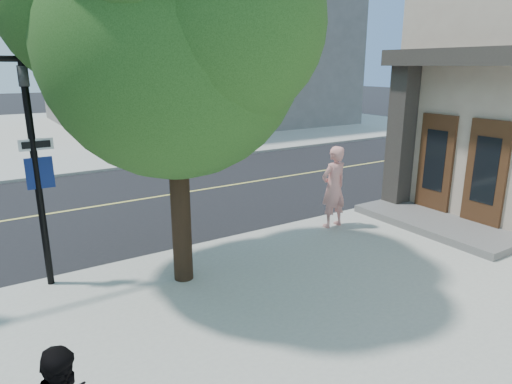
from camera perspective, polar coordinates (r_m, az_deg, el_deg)
ground at (r=9.65m, az=-28.02°, el=-10.92°), size 140.00×140.00×0.00m
sidewalk_ne at (r=33.51m, az=-8.08°, el=8.72°), size 29.00×25.00×0.12m
filler_ne at (r=34.08m, az=-8.12°, el=20.74°), size 18.00×16.00×14.00m
man_on_phone at (r=11.27m, az=9.78°, el=0.63°), size 0.77×0.53×2.04m
street_tree at (r=8.05m, az=-9.80°, el=21.25°), size 5.50×5.00×7.30m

